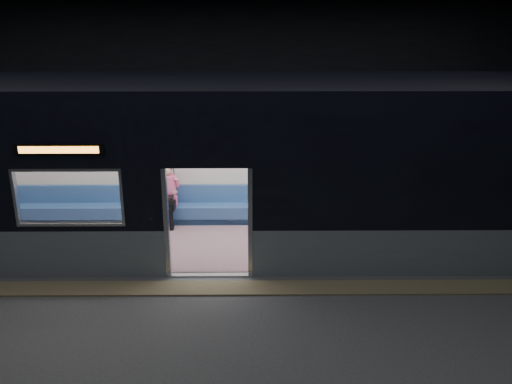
{
  "coord_description": "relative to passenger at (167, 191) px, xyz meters",
  "views": [
    {
      "loc": [
        0.77,
        -7.83,
        4.6
      ],
      "look_at": [
        0.85,
        2.3,
        1.19
      ],
      "focal_mm": 38.0,
      "sensor_mm": 36.0,
      "label": 1
    }
  ],
  "objects": [
    {
      "name": "station_floor",
      "position": [
        1.1,
        -3.55,
        -0.79
      ],
      "size": [
        24.0,
        14.0,
        0.01
      ],
      "primitive_type": "cube",
      "color": "#47494C",
      "rests_on": "ground"
    },
    {
      "name": "station_envelope",
      "position": [
        1.1,
        -3.55,
        2.87
      ],
      "size": [
        24.0,
        14.0,
        5.0
      ],
      "color": "black",
      "rests_on": "station_floor"
    },
    {
      "name": "tactile_strip",
      "position": [
        1.1,
        -3.0,
        -0.77
      ],
      "size": [
        22.8,
        0.5,
        0.03
      ],
      "primitive_type": "cube",
      "color": "#8C7F59",
      "rests_on": "station_floor"
    },
    {
      "name": "metro_car",
      "position": [
        1.1,
        -1.0,
        1.06
      ],
      "size": [
        18.0,
        3.04,
        3.35
      ],
      "color": "gray",
      "rests_on": "station_floor"
    },
    {
      "name": "passenger",
      "position": [
        0.0,
        0.0,
        0.0
      ],
      "size": [
        0.43,
        0.69,
        1.35
      ],
      "rotation": [
        0.0,
        0.0,
        -0.18
      ],
      "color": "black",
      "rests_on": "metro_car"
    },
    {
      "name": "handbag",
      "position": [
        0.01,
        -0.22,
        -0.11
      ],
      "size": [
        0.35,
        0.32,
        0.14
      ],
      "primitive_type": "cube",
      "rotation": [
        0.0,
        0.0,
        -0.36
      ],
      "color": "black",
      "rests_on": "passenger"
    },
    {
      "name": "transit_map",
      "position": [
        4.05,
        0.31,
        0.67
      ],
      "size": [
        0.95,
        0.03,
        0.62
      ],
      "primitive_type": "cube",
      "color": "white",
      "rests_on": "metro_car"
    }
  ]
}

